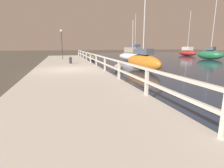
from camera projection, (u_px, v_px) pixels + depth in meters
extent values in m
plane|color=#4C473D|center=(68.00, 72.00, 12.22)|extent=(120.00, 120.00, 0.00)
cube|color=beige|center=(68.00, 71.00, 12.20)|extent=(4.75, 36.00, 0.22)
cube|color=silver|center=(147.00, 82.00, 5.77)|extent=(0.10, 0.10, 0.92)
cube|color=silver|center=(119.00, 70.00, 8.54)|extent=(0.10, 0.10, 0.92)
cube|color=silver|center=(105.00, 64.00, 11.30)|extent=(0.10, 0.10, 0.92)
cube|color=silver|center=(96.00, 60.00, 14.07)|extent=(0.10, 0.10, 0.92)
cube|color=silver|center=(90.00, 58.00, 16.83)|extent=(0.10, 0.10, 0.92)
cube|color=silver|center=(86.00, 56.00, 19.60)|extent=(0.10, 0.10, 0.92)
cube|color=silver|center=(83.00, 55.00, 22.37)|extent=(0.10, 0.10, 0.92)
cube|color=silver|center=(81.00, 54.00, 25.13)|extent=(0.10, 0.10, 0.92)
cube|color=silver|center=(79.00, 53.00, 27.90)|extent=(0.10, 0.10, 0.92)
cube|color=silver|center=(100.00, 56.00, 12.60)|extent=(0.09, 32.50, 0.08)
cube|color=silver|center=(100.00, 62.00, 12.69)|extent=(0.09, 32.50, 0.08)
ellipsoid|color=gray|center=(93.00, 59.00, 21.58)|extent=(0.72, 0.64, 0.54)
ellipsoid|color=gray|center=(91.00, 58.00, 22.54)|extent=(0.59, 0.53, 0.44)
ellipsoid|color=gray|center=(118.00, 67.00, 12.99)|extent=(0.68, 0.61, 0.51)
cylinder|color=#333338|center=(70.00, 61.00, 16.11)|extent=(0.26, 0.26, 0.46)
sphere|color=#333338|center=(70.00, 58.00, 16.05)|extent=(0.23, 0.23, 0.23)
cylinder|color=#2D2D33|center=(62.00, 46.00, 20.67)|extent=(0.07, 0.07, 3.16)
sphere|color=beige|center=(61.00, 31.00, 20.29)|extent=(0.29, 0.29, 0.29)
ellipsoid|color=white|center=(132.00, 57.00, 21.08)|extent=(2.76, 4.97, 0.99)
cube|color=#9E937F|center=(132.00, 50.00, 20.91)|extent=(1.52, 2.30, 0.62)
cylinder|color=silver|center=(133.00, 37.00, 20.58)|extent=(0.09, 0.09, 3.69)
ellipsoid|color=#236B42|center=(210.00, 55.00, 23.38)|extent=(2.62, 3.60, 1.23)
cube|color=#4C566B|center=(211.00, 48.00, 23.20)|extent=(1.25, 1.21, 0.46)
cylinder|color=silver|center=(214.00, 23.00, 22.51)|extent=(0.09, 0.09, 6.84)
ellipsoid|color=#2D4C9E|center=(135.00, 52.00, 28.99)|extent=(2.22, 4.58, 1.57)
cube|color=#4C566B|center=(135.00, 46.00, 28.77)|extent=(1.28, 1.78, 0.45)
cylinder|color=silver|center=(135.00, 31.00, 28.25)|extent=(0.09, 0.09, 5.23)
ellipsoid|color=orange|center=(143.00, 63.00, 12.92)|extent=(1.66, 4.08, 1.21)
cube|color=#4C566B|center=(143.00, 51.00, 12.74)|extent=(0.97, 1.76, 0.42)
cylinder|color=silver|center=(145.00, 14.00, 12.19)|extent=(0.09, 0.09, 5.54)
ellipsoid|color=red|center=(187.00, 53.00, 31.99)|extent=(1.76, 4.06, 0.97)
cube|color=silver|center=(188.00, 49.00, 31.82)|extent=(1.17, 1.81, 0.64)
cylinder|color=silver|center=(189.00, 31.00, 31.16)|extent=(0.09, 0.09, 6.73)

